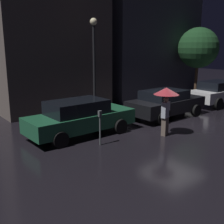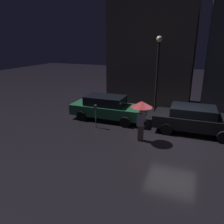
{
  "view_description": "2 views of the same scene",
  "coord_description": "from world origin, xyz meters",
  "px_view_note": "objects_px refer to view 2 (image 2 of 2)",
  "views": [
    {
      "loc": [
        -10.02,
        -8.19,
        3.6
      ],
      "look_at": [
        -3.46,
        0.24,
        1.07
      ],
      "focal_mm": 45.0,
      "sensor_mm": 36.0,
      "label": 1
    },
    {
      "loc": [
        0.86,
        -10.37,
        4.66
      ],
      "look_at": [
        -3.4,
        0.04,
        0.97
      ],
      "focal_mm": 35.0,
      "sensor_mm": 36.0,
      "label": 2
    }
  ],
  "objects_px": {
    "pedestrian_with_umbrella": "(142,110)",
    "parking_meter": "(96,114)",
    "parked_car_green": "(107,107)",
    "parked_car_black": "(195,119)",
    "street_lamp_near": "(158,65)"
  },
  "relations": [
    {
      "from": "parked_car_black",
      "to": "street_lamp_near",
      "type": "xyz_separation_m",
      "value": [
        -2.62,
        2.62,
        2.43
      ]
    },
    {
      "from": "street_lamp_near",
      "to": "parked_car_black",
      "type": "bearing_deg",
      "value": -44.96
    },
    {
      "from": "parked_car_green",
      "to": "street_lamp_near",
      "type": "xyz_separation_m",
      "value": [
        2.45,
        2.51,
        2.41
      ]
    },
    {
      "from": "parked_car_black",
      "to": "pedestrian_with_umbrella",
      "type": "distance_m",
      "value": 3.26
    },
    {
      "from": "parked_car_green",
      "to": "parked_car_black",
      "type": "xyz_separation_m",
      "value": [
        5.07,
        -0.11,
        -0.02
      ]
    },
    {
      "from": "parked_car_black",
      "to": "parking_meter",
      "type": "relative_size",
      "value": 3.33
    },
    {
      "from": "parked_car_green",
      "to": "pedestrian_with_umbrella",
      "type": "distance_m",
      "value": 3.57
    },
    {
      "from": "parked_car_green",
      "to": "parking_meter",
      "type": "relative_size",
      "value": 3.48
    },
    {
      "from": "parked_car_green",
      "to": "street_lamp_near",
      "type": "height_order",
      "value": "street_lamp_near"
    },
    {
      "from": "pedestrian_with_umbrella",
      "to": "street_lamp_near",
      "type": "relative_size",
      "value": 0.4
    },
    {
      "from": "street_lamp_near",
      "to": "parked_car_green",
      "type": "bearing_deg",
      "value": -134.3
    },
    {
      "from": "parking_meter",
      "to": "parked_car_green",
      "type": "bearing_deg",
      "value": 87.63
    },
    {
      "from": "pedestrian_with_umbrella",
      "to": "parking_meter",
      "type": "xyz_separation_m",
      "value": [
        -2.76,
        0.69,
        -0.77
      ]
    },
    {
      "from": "pedestrian_with_umbrella",
      "to": "parking_meter",
      "type": "relative_size",
      "value": 1.52
    },
    {
      "from": "pedestrian_with_umbrella",
      "to": "street_lamp_near",
      "type": "xyz_separation_m",
      "value": [
        -0.26,
        4.7,
        1.59
      ]
    }
  ]
}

